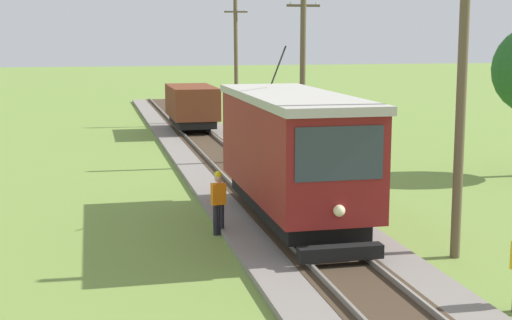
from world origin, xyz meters
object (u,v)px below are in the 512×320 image
Objects in this scene: freight_car at (192,106)px; utility_pole_mid at (303,73)px; utility_pole_far at (236,60)px; second_worker at (218,200)px; red_tram at (292,152)px; utility_pole_near_tram at (462,83)px.

utility_pole_mid is (3.18, -10.88, 2.28)m from freight_car.
second_worker is (-5.33, -24.57, -2.95)m from utility_pole_far.
freight_car is 21.25m from second_worker.
red_tram is at bearing -107.66° from utility_pole_mid.
red_tram is at bearing 131.83° from utility_pole_near_tram.
utility_pole_far is 25.31m from second_worker.
utility_pole_mid is 4.20× the size of second_worker.
utility_pole_near_tram is 13.53m from utility_pole_mid.
freight_car is 11.56m from utility_pole_mid.
red_tram is at bearing -89.99° from freight_car.
utility_pole_mid reaches higher than red_tram.
red_tram is at bearing -97.45° from utility_pole_far.
second_worker is (-2.15, -21.13, -0.57)m from freight_car.
freight_car is (-0.00, 20.86, -0.64)m from red_tram.
red_tram is 24.56m from utility_pole_far.
red_tram is 1.64× the size of freight_car.
utility_pole_near_tram is (3.18, -24.41, 2.73)m from freight_car.
utility_pole_near_tram is at bearing -48.17° from red_tram.
second_worker is at bearing -102.25° from utility_pole_far.
second_worker is (-5.33, -10.25, -2.86)m from utility_pole_mid.
utility_pole_far is (-0.00, 27.84, -0.34)m from utility_pole_near_tram.
freight_car is 5.25m from utility_pole_far.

